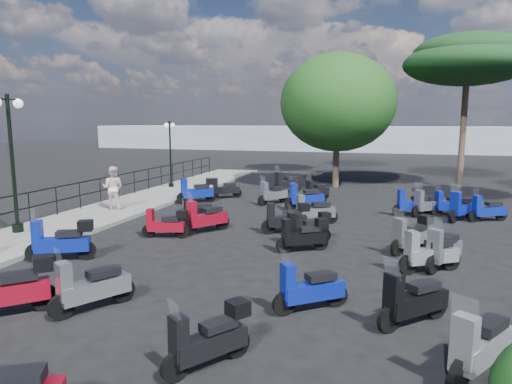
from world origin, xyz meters
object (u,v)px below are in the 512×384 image
(scooter_4, at_px, (197,191))
(scooter_9, at_px, (198,212))
(scooter_15, at_px, (286,219))
(scooter_30, at_px, (449,205))
(scooter_5, at_px, (225,189))
(scooter_19, at_px, (480,346))
(scooter_7, at_px, (7,289))
(scooter_8, at_px, (205,218))
(scooter_14, at_px, (307,228))
(scooter_22, at_px, (427,204))
(scooter_12, at_px, (208,339))
(lamp_post_2, at_px, (170,150))
(scooter_3, at_px, (166,224))
(scooter_28, at_px, (462,207))
(scooter_27, at_px, (443,250))
(scooter_13, at_px, (309,289))
(scooter_20, at_px, (429,254))
(lamp_post_1, at_px, (12,155))
(pine_2, at_px, (339,75))
(scooter_31, at_px, (303,236))
(scooter_11, at_px, (286,184))
(scooter_1, at_px, (91,288))
(pine_0, at_px, (469,53))
(pine_1, at_px, (467,64))
(scooter_16, at_px, (305,198))
(scooter_23, at_px, (413,204))
(scooter_29, at_px, (487,210))
(scooter_26, at_px, (412,235))
(scooter_10, at_px, (273,194))
(scooter_21, at_px, (314,211))
(broadleaf_tree, at_px, (338,103))
(scooter_17, at_px, (316,191))
(scooter_2, at_px, (61,241))
(scooter_25, at_px, (413,301))

(scooter_4, bearing_deg, scooter_9, 166.59)
(scooter_15, bearing_deg, scooter_30, -75.77)
(scooter_5, bearing_deg, scooter_19, -177.80)
(scooter_7, distance_m, scooter_8, 7.30)
(scooter_14, xyz_separation_m, scooter_22, (3.78, 5.42, -0.00))
(scooter_9, height_order, scooter_12, scooter_12)
(lamp_post_2, bearing_deg, scooter_30, -16.59)
(scooter_3, bearing_deg, scooter_28, -72.13)
(scooter_8, relative_size, scooter_27, 0.97)
(scooter_13, distance_m, scooter_20, 3.98)
(lamp_post_1, bearing_deg, pine_2, 61.59)
(scooter_13, distance_m, scooter_31, 4.17)
(pine_2, bearing_deg, scooter_11, -98.50)
(scooter_1, height_order, scooter_14, scooter_1)
(scooter_5, distance_m, pine_0, 15.33)
(lamp_post_2, relative_size, scooter_20, 2.34)
(pine_1, height_order, pine_2, pine_1)
(scooter_16, xyz_separation_m, pine_0, (7.17, 9.17, 6.86))
(scooter_8, bearing_deg, scooter_23, -109.95)
(scooter_27, relative_size, pine_2, 0.21)
(scooter_29, bearing_deg, scooter_20, 131.77)
(scooter_26, relative_size, scooter_27, 0.88)
(scooter_29, bearing_deg, scooter_27, 133.50)
(scooter_7, height_order, scooter_8, scooter_7)
(scooter_8, xyz_separation_m, scooter_10, (0.81, 5.74, -0.04))
(scooter_29, distance_m, scooter_30, 1.46)
(scooter_26, bearing_deg, scooter_30, -66.63)
(scooter_28, bearing_deg, scooter_11, 2.27)
(scooter_23, relative_size, pine_0, 0.19)
(scooter_11, relative_size, scooter_19, 0.94)
(scooter_13, xyz_separation_m, scooter_26, (2.06, 4.89, 0.05))
(scooter_15, xyz_separation_m, scooter_16, (-0.19, 4.25, 0.01))
(scooter_5, relative_size, scooter_7, 0.96)
(scooter_10, relative_size, scooter_30, 0.97)
(scooter_21, bearing_deg, broadleaf_tree, -27.56)
(scooter_17, relative_size, pine_1, 0.18)
(scooter_3, relative_size, scooter_29, 1.03)
(scooter_15, xyz_separation_m, pine_1, (6.91, 13.38, 6.28))
(lamp_post_1, bearing_deg, scooter_22, 21.29)
(scooter_17, relative_size, scooter_19, 0.91)
(scooter_1, xyz_separation_m, scooter_2, (-2.84, 2.56, 0.05))
(scooter_4, distance_m, scooter_28, 11.10)
(scooter_25, xyz_separation_m, broadleaf_tree, (-3.59, 17.41, 4.23))
(scooter_10, height_order, scooter_17, scooter_10)
(scooter_28, bearing_deg, broadleaf_tree, -20.48)
(scooter_16, distance_m, scooter_17, 2.31)
(scooter_19, height_order, scooter_29, scooter_19)
(scooter_11, distance_m, scooter_27, 12.68)
(scooter_19, xyz_separation_m, scooter_21, (-4.04, 9.19, 0.00))
(scooter_15, xyz_separation_m, pine_2, (-0.53, 17.93, 6.31))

